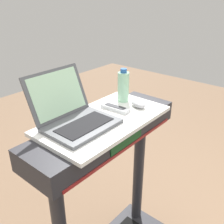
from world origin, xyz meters
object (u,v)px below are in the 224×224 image
Objects in this scene: computer_mouse at (138,104)px; water_bottle at (123,86)px; tv_remote at (115,108)px; laptop at (74,115)px.

water_bottle reaches higher than computer_mouse.
computer_mouse is at bearing -32.03° from tv_remote.
water_bottle is 1.17× the size of tv_remote.
water_bottle is 0.16m from tv_remote.
computer_mouse is 0.52× the size of water_bottle.
water_bottle reaches higher than tv_remote.
tv_remote is at bearing -160.42° from water_bottle.
laptop is 3.31× the size of computer_mouse.
water_bottle is at bearing 19.58° from tv_remote.
water_bottle is at bearing 104.02° from computer_mouse.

